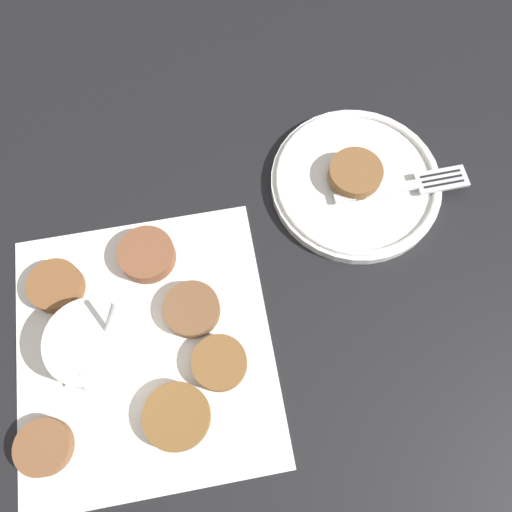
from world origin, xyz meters
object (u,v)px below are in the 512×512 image
at_px(serving_plate, 356,182).
at_px(fork, 416,184).
at_px(fritter_on_plate, 355,173).
at_px(sauce_bowl, 94,346).

relative_size(serving_plate, fork, 1.26).
relative_size(serving_plate, fritter_on_plate, 3.26).
height_order(serving_plate, fritter_on_plate, fritter_on_plate).
xyz_separation_m(serving_plate, fritter_on_plate, (-0.00, -0.00, 0.02)).
distance_m(sauce_bowl, serving_plate, 0.36).
bearing_deg(serving_plate, fork, 77.30).
height_order(sauce_bowl, serving_plate, sauce_bowl).
bearing_deg(sauce_bowl, fritter_on_plate, 120.77).
distance_m(sauce_bowl, fork, 0.41).
bearing_deg(serving_plate, fritter_on_plate, -116.76).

